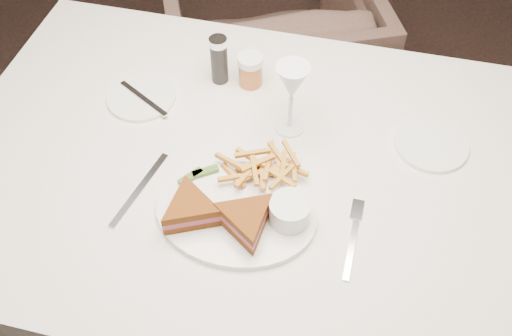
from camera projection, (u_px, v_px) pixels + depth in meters
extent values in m
cube|color=silver|center=(259.00, 255.00, 1.50)|extent=(1.43, 1.03, 0.75)
imported|color=#4D372F|center=(267.00, 45.00, 2.07)|extent=(0.87, 0.85, 0.72)
ellipsoid|color=white|center=(236.00, 212.00, 1.12)|extent=(0.34, 0.28, 0.01)
cube|color=silver|center=(140.00, 189.00, 1.16)|extent=(0.07, 0.20, 0.00)
cylinder|color=white|center=(141.00, 97.00, 1.33)|extent=(0.16, 0.16, 0.01)
cylinder|color=white|center=(431.00, 144.00, 1.24)|extent=(0.16, 0.16, 0.01)
cylinder|color=black|center=(219.00, 60.00, 1.33)|extent=(0.04, 0.04, 0.12)
cylinder|color=#AD5C29|center=(250.00, 70.00, 1.34)|extent=(0.06, 0.06, 0.08)
cube|color=#3F6222|center=(205.00, 172.00, 1.17)|extent=(0.06, 0.04, 0.01)
cube|color=#3F6222|center=(191.00, 177.00, 1.16)|extent=(0.05, 0.05, 0.01)
cylinder|color=white|center=(290.00, 211.00, 1.08)|extent=(0.08, 0.08, 0.05)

